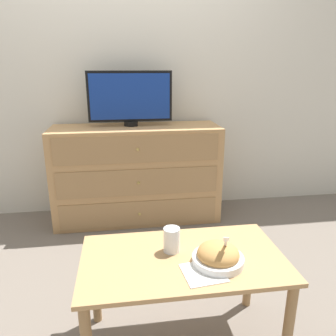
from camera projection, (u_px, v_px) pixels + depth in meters
The scene contains 8 objects.
ground_plane at pixel (127, 206), 3.14m from camera, with size 12.00×12.00×0.00m, color #70665B.
wall_back at pixel (121, 64), 2.77m from camera, with size 12.00×0.05×2.60m.
dresser at pixel (137, 174), 2.79m from camera, with size 1.38×0.46×0.81m.
tv at pixel (130, 97), 2.64m from camera, with size 0.68×0.12×0.44m.
coffee_table at pixel (183, 272), 1.47m from camera, with size 0.90×0.51×0.48m.
takeout_bowl at pixel (218, 256), 1.39m from camera, with size 0.22×0.22×0.16m.
drink_cup at pixel (172, 241), 1.48m from camera, with size 0.07×0.07×0.11m.
napkin at pixel (203, 273), 1.33m from camera, with size 0.18×0.18×0.00m.
Camera 1 is at (-0.03, -2.91, 1.29)m, focal length 35.00 mm.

